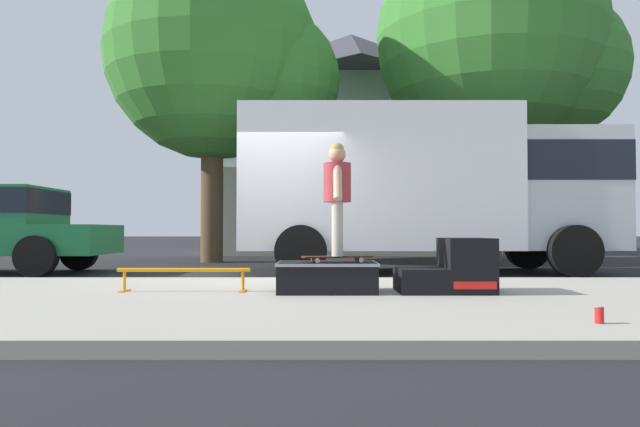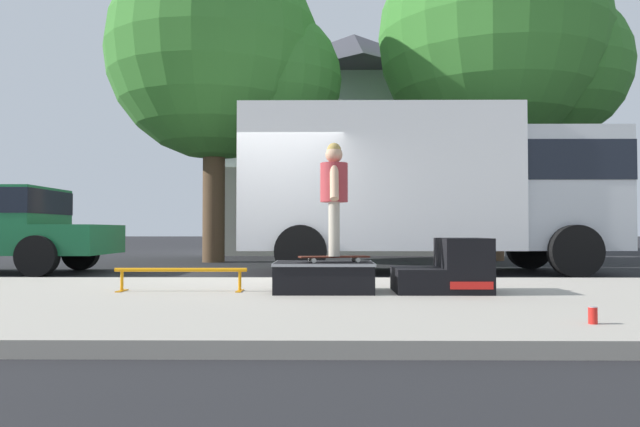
# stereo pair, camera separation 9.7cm
# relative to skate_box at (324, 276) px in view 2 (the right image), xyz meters

# --- Properties ---
(ground_plane) EXTENTS (140.00, 140.00, 0.00)m
(ground_plane) POSITION_rel_skate_box_xyz_m (-0.92, 2.55, -0.30)
(ground_plane) COLOR black
(sidewalk_slab) EXTENTS (50.00, 5.00, 0.12)m
(sidewalk_slab) POSITION_rel_skate_box_xyz_m (-0.92, -0.45, -0.24)
(sidewalk_slab) COLOR #A8A093
(sidewalk_slab) RESTS_ON ground
(skate_box) EXTENTS (1.10, 0.80, 0.33)m
(skate_box) POSITION_rel_skate_box_xyz_m (0.00, 0.00, 0.00)
(skate_box) COLOR black
(skate_box) RESTS_ON sidewalk_slab
(kicker_ramp) EXTENTS (1.03, 0.79, 0.60)m
(kicker_ramp) POSITION_rel_skate_box_xyz_m (1.39, -0.00, 0.07)
(kicker_ramp) COLOR black
(kicker_ramp) RESTS_ON sidewalk_slab
(grind_rail) EXTENTS (1.49, 0.28, 0.26)m
(grind_rail) POSITION_rel_skate_box_xyz_m (-1.61, 0.05, 0.02)
(grind_rail) COLOR orange
(grind_rail) RESTS_ON sidewalk_slab
(skateboard) EXTENTS (0.80, 0.37, 0.07)m
(skateboard) POSITION_rel_skate_box_xyz_m (0.11, 0.00, 0.21)
(skateboard) COLOR #4C1E14
(skateboard) RESTS_ON skate_box
(skater_kid) EXTENTS (0.31, 0.65, 1.27)m
(skater_kid) POSITION_rel_skate_box_xyz_m (0.11, 0.00, 0.97)
(skater_kid) COLOR #B7AD99
(skater_kid) RESTS_ON skateboard
(soda_can) EXTENTS (0.07, 0.07, 0.13)m
(soda_can) POSITION_rel_skate_box_xyz_m (1.98, -2.27, -0.12)
(soda_can) COLOR red
(soda_can) RESTS_ON sidewalk_slab
(box_truck) EXTENTS (6.91, 2.63, 3.05)m
(box_truck) POSITION_rel_skate_box_xyz_m (1.96, 4.75, 1.40)
(box_truck) COLOR white
(box_truck) RESTS_ON ground
(street_tree_main) EXTENTS (6.70, 6.09, 9.01)m
(street_tree_main) POSITION_rel_skate_box_xyz_m (4.85, 9.34, 5.48)
(street_tree_main) COLOR brown
(street_tree_main) RESTS_ON ground
(street_tree_neighbour) EXTENTS (5.97, 5.42, 8.04)m
(street_tree_neighbour) POSITION_rel_skate_box_xyz_m (-2.50, 8.50, 4.87)
(street_tree_neighbour) COLOR brown
(street_tree_neighbour) RESTS_ON ground
(house_behind) EXTENTS (9.54, 8.23, 8.40)m
(house_behind) POSITION_rel_skate_box_xyz_m (1.13, 16.24, 3.94)
(house_behind) COLOR silver
(house_behind) RESTS_ON ground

